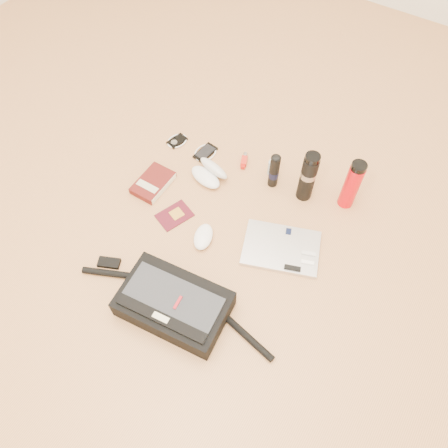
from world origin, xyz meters
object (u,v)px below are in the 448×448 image
(laptop, at_px, (281,248))
(book, at_px, (153,183))
(messenger_bag, at_px, (173,304))
(thermos_red, at_px, (352,185))
(thermos_black, at_px, (308,177))

(laptop, xyz_separation_m, book, (-0.63, -0.01, 0.01))
(messenger_bag, distance_m, thermos_red, 0.85)
(laptop, relative_size, book, 1.91)
(book, relative_size, thermos_black, 0.73)
(messenger_bag, xyz_separation_m, thermos_black, (0.17, 0.72, 0.08))
(laptop, bearing_deg, thermos_red, 50.74)
(thermos_black, bearing_deg, thermos_red, 19.49)
(book, bearing_deg, thermos_red, 25.58)
(messenger_bag, xyz_separation_m, book, (-0.41, 0.42, -0.03))
(book, bearing_deg, thermos_black, 27.27)
(thermos_red, bearing_deg, thermos_black, -160.51)
(laptop, xyz_separation_m, thermos_black, (-0.05, 0.29, 0.12))
(laptop, height_order, thermos_black, thermos_black)
(book, relative_size, thermos_red, 0.74)
(book, xyz_separation_m, thermos_black, (0.58, 0.30, 0.11))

